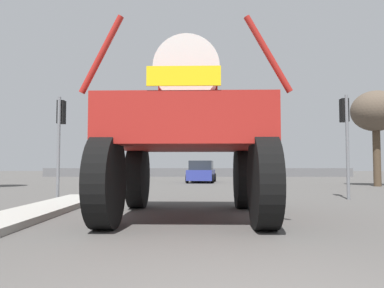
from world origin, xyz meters
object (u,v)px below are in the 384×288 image
Objects in this scene: traffic_signal_near_left at (61,125)px; traffic_signal_near_right at (345,123)px; oversize_sprayer at (188,133)px; sedan_ahead at (201,172)px; bare_tree_right at (376,112)px.

traffic_signal_near_right is at bearing -0.01° from traffic_signal_near_left.
sedan_ahead is (0.67, 17.90, -1.25)m from oversize_sprayer.
traffic_signal_near_right is 0.67× the size of bare_tree_right.
traffic_signal_near_right is at bearing -121.56° from bare_tree_right.
traffic_signal_near_left is 10.18m from traffic_signal_near_right.
sedan_ahead is at bearing 68.21° from traffic_signal_near_left.
bare_tree_right reaches higher than sedan_ahead.
sedan_ahead is 11.68m from bare_tree_right.
oversize_sprayer is 1.48× the size of traffic_signal_near_right.
oversize_sprayer is 16.78m from bare_tree_right.
bare_tree_right reaches higher than traffic_signal_near_right.
sedan_ahead is 14.29m from traffic_signal_near_right.
oversize_sprayer is 7.24m from traffic_signal_near_right.
bare_tree_right reaches higher than oversize_sprayer.
bare_tree_right is at bearing -38.27° from oversize_sprayer.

